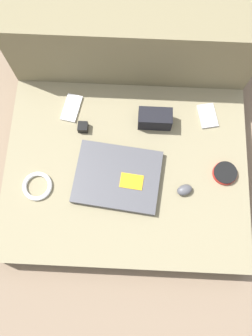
% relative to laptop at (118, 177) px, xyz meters
% --- Properties ---
extents(ground_plane, '(8.00, 8.00, 0.00)m').
position_rel_laptop_xyz_m(ground_plane, '(0.03, 0.04, -0.14)').
color(ground_plane, '#7A6651').
extents(couch_seat, '(0.99, 0.78, 0.13)m').
position_rel_laptop_xyz_m(couch_seat, '(0.03, 0.04, -0.08)').
color(couch_seat, '#847A5B').
rests_on(couch_seat, ground_plane).
extents(couch_backrest, '(0.99, 0.20, 0.44)m').
position_rel_laptop_xyz_m(couch_backrest, '(0.03, 0.53, 0.08)').
color(couch_backrest, '#756B4C').
rests_on(couch_backrest, ground_plane).
extents(laptop, '(0.36, 0.30, 0.03)m').
position_rel_laptop_xyz_m(laptop, '(0.00, 0.00, 0.00)').
color(laptop, '#47474C').
rests_on(laptop, couch_seat).
extents(computer_mouse, '(0.07, 0.06, 0.03)m').
position_rel_laptop_xyz_m(computer_mouse, '(0.27, -0.04, 0.00)').
color(computer_mouse, '#4C4C51').
rests_on(computer_mouse, couch_seat).
extents(speaker_puck, '(0.10, 0.10, 0.02)m').
position_rel_laptop_xyz_m(speaker_puck, '(0.43, 0.03, -0.00)').
color(speaker_puck, red).
rests_on(speaker_puck, couch_seat).
extents(phone_silver, '(0.09, 0.12, 0.01)m').
position_rel_laptop_xyz_m(phone_silver, '(0.37, 0.29, -0.01)').
color(phone_silver, '#B7B7BC').
rests_on(phone_silver, couch_seat).
extents(phone_black, '(0.09, 0.13, 0.01)m').
position_rel_laptop_xyz_m(phone_black, '(-0.21, 0.30, -0.01)').
color(phone_black, silver).
rests_on(phone_black, couch_seat).
extents(camera_pouch, '(0.14, 0.07, 0.08)m').
position_rel_laptop_xyz_m(camera_pouch, '(0.14, 0.25, 0.02)').
color(camera_pouch, black).
rests_on(camera_pouch, couch_seat).
extents(charger_brick, '(0.04, 0.04, 0.03)m').
position_rel_laptop_xyz_m(charger_brick, '(-0.16, 0.21, 0.00)').
color(charger_brick, black).
rests_on(charger_brick, couch_seat).
extents(cable_coil, '(0.12, 0.12, 0.02)m').
position_rel_laptop_xyz_m(cable_coil, '(-0.32, -0.05, -0.01)').
color(cable_coil, white).
rests_on(cable_coil, couch_seat).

